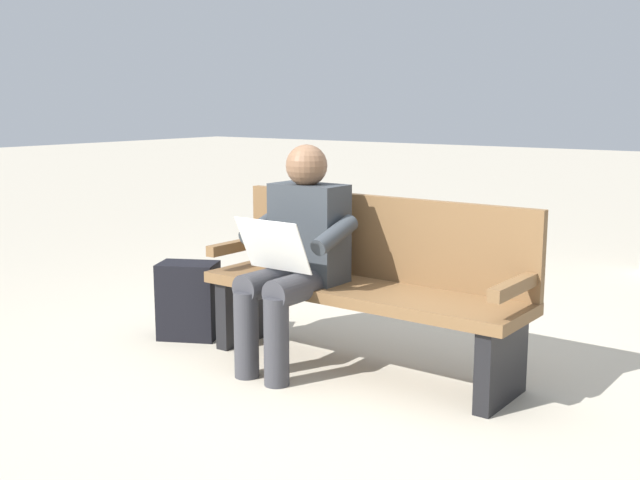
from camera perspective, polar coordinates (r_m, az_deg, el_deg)
ground_plane at (r=4.19m, az=2.87°, el=-9.38°), size 40.00×40.00×0.00m
bench_near at (r=4.12m, az=3.48°, el=-3.08°), size 1.81×0.50×0.90m
person_seated at (r=4.06m, az=-1.77°, el=-0.80°), size 0.57×0.58×1.18m
backpack at (r=4.72m, az=-9.59°, el=-4.42°), size 0.41×0.37×0.46m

